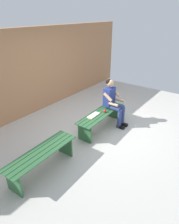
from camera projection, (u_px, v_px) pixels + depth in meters
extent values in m
cube|color=beige|center=(113.00, 163.00, 4.35)|extent=(10.00, 7.00, 0.04)
cube|color=#B27A51|center=(24.00, 74.00, 5.98)|extent=(9.50, 0.24, 2.51)
cube|color=#2D6038|center=(96.00, 111.00, 5.50)|extent=(1.76, 0.15, 0.02)
cube|color=#2D6038|center=(99.00, 112.00, 5.45)|extent=(1.76, 0.15, 0.02)
cube|color=#2D6038|center=(103.00, 113.00, 5.39)|extent=(1.76, 0.15, 0.02)
cube|color=#2D6038|center=(107.00, 115.00, 5.33)|extent=(1.76, 0.15, 0.02)
cube|color=#2D6038|center=(114.00, 111.00, 6.09)|extent=(0.04, 0.39, 0.46)
cube|color=#2D6038|center=(85.00, 133.00, 4.97)|extent=(0.04, 0.39, 0.46)
cube|color=#2D6038|center=(35.00, 149.00, 4.00)|extent=(1.59, 0.15, 0.02)
cube|color=#2D6038|center=(39.00, 151.00, 3.94)|extent=(1.59, 0.15, 0.02)
cube|color=#2D6038|center=(43.00, 153.00, 3.88)|extent=(1.59, 0.15, 0.02)
cube|color=#2D6038|center=(48.00, 155.00, 3.83)|extent=(1.59, 0.15, 0.02)
cube|color=#2D6038|center=(65.00, 145.00, 4.52)|extent=(0.04, 0.39, 0.46)
cube|color=#2D6038|center=(14.00, 183.00, 3.52)|extent=(0.04, 0.39, 0.46)
cube|color=navy|center=(109.00, 96.00, 5.59)|extent=(0.34, 0.20, 0.50)
sphere|color=tan|center=(110.00, 83.00, 5.41)|extent=(0.20, 0.20, 0.20)
ellipsoid|color=black|center=(109.00, 82.00, 5.42)|extent=(0.20, 0.19, 0.15)
cylinder|color=navy|center=(117.00, 105.00, 5.65)|extent=(0.13, 0.40, 0.13)
cylinder|color=navy|center=(113.00, 108.00, 5.52)|extent=(0.13, 0.40, 0.13)
cylinder|color=navy|center=(122.00, 116.00, 5.67)|extent=(0.11, 0.11, 0.55)
cube|color=black|center=(124.00, 124.00, 5.74)|extent=(0.10, 0.22, 0.07)
cylinder|color=navy|center=(119.00, 119.00, 5.54)|extent=(0.11, 0.11, 0.55)
cube|color=black|center=(121.00, 127.00, 5.61)|extent=(0.10, 0.22, 0.07)
cylinder|color=tan|center=(116.00, 92.00, 5.66)|extent=(0.08, 0.28, 0.23)
cylinder|color=tan|center=(120.00, 100.00, 5.64)|extent=(0.07, 0.26, 0.07)
cylinder|color=tan|center=(108.00, 97.00, 5.36)|extent=(0.08, 0.28, 0.23)
cylinder|color=tan|center=(113.00, 104.00, 5.38)|extent=(0.07, 0.26, 0.07)
sphere|color=red|center=(105.00, 111.00, 5.40)|extent=(0.08, 0.08, 0.08)
cube|color=white|center=(96.00, 114.00, 5.32)|extent=(0.20, 0.16, 0.02)
cube|color=white|center=(91.00, 117.00, 5.17)|extent=(0.20, 0.16, 0.02)
cube|color=#BF8C1E|center=(93.00, 116.00, 5.25)|extent=(0.42, 0.17, 0.01)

